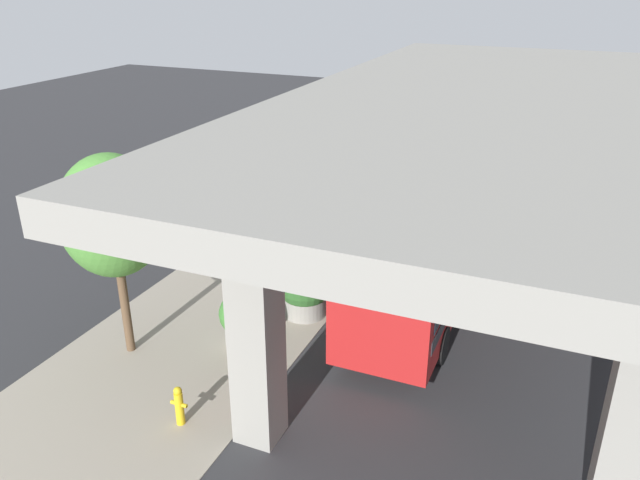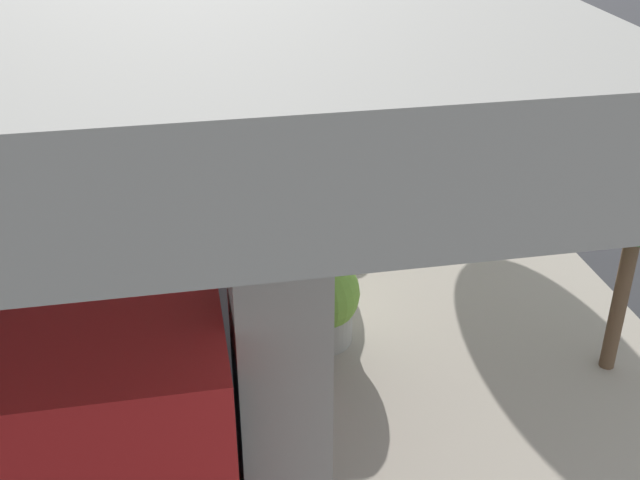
% 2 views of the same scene
% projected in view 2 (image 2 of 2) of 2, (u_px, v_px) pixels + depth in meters
% --- Properties ---
extents(ground_plane, '(80.00, 80.00, 0.00)m').
position_uv_depth(ground_plane, '(263.00, 281.00, 14.40)').
color(ground_plane, '#2D2D30').
rests_on(ground_plane, ground).
extents(sidewalk_strip, '(6.00, 40.00, 0.02)m').
position_uv_depth(sidewalk_strip, '(423.00, 265.00, 14.89)').
color(sidewalk_strip, gray).
rests_on(sidewalk_strip, ground).
extents(bus, '(2.63, 10.64, 3.68)m').
position_uv_depth(bus, '(116.00, 244.00, 11.50)').
color(bus, '#B21E1E').
rests_on(bus, ground).
extents(fire_hydrant, '(0.41, 0.20, 1.00)m').
position_uv_depth(fire_hydrant, '(283.00, 127.00, 19.83)').
color(fire_hydrant, gold).
rests_on(fire_hydrant, ground).
extents(planter_front, '(1.22, 1.22, 1.50)m').
position_uv_depth(planter_front, '(321.00, 300.00, 12.48)').
color(planter_front, gray).
rests_on(planter_front, ground).
extents(planter_middle, '(1.54, 1.54, 1.81)m').
position_uv_depth(planter_middle, '(296.00, 215.00, 14.79)').
color(planter_middle, gray).
rests_on(planter_middle, ground).
extents(planter_back, '(1.21, 1.21, 1.53)m').
position_uv_depth(planter_back, '(324.00, 172.00, 16.79)').
color(planter_back, gray).
rests_on(planter_back, ground).
extents(street_tree_near, '(2.60, 2.60, 5.44)m').
position_uv_depth(street_tree_near, '(431.00, 1.00, 17.02)').
color(street_tree_near, brown).
rests_on(street_tree_near, ground).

